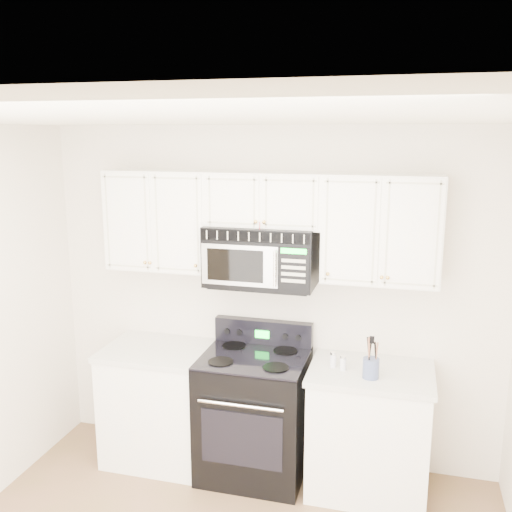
% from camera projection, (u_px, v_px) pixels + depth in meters
% --- Properties ---
extents(room, '(3.51, 3.51, 2.61)m').
position_uv_depth(room, '(187.00, 396.00, 2.75)').
color(room, brown).
rests_on(room, ground).
extents(base_cabinet_left, '(0.86, 0.65, 0.92)m').
position_uv_depth(base_cabinet_left, '(163.00, 407.00, 4.49)').
color(base_cabinet_left, white).
rests_on(base_cabinet_left, ground).
extents(base_cabinet_right, '(0.86, 0.65, 0.92)m').
position_uv_depth(base_cabinet_right, '(368.00, 434.00, 4.09)').
color(base_cabinet_right, white).
rests_on(base_cabinet_right, ground).
extents(range, '(0.77, 0.70, 1.12)m').
position_uv_depth(range, '(254.00, 413.00, 4.28)').
color(range, black).
rests_on(range, ground).
extents(upper_cabinets, '(2.44, 0.37, 0.75)m').
position_uv_depth(upper_cabinets, '(266.00, 219.00, 4.11)').
color(upper_cabinets, white).
rests_on(upper_cabinets, ground).
extents(microwave, '(0.79, 0.45, 0.44)m').
position_uv_depth(microwave, '(261.00, 256.00, 4.14)').
color(microwave, black).
rests_on(microwave, ground).
extents(utensil_crock, '(0.11, 0.11, 0.30)m').
position_uv_depth(utensil_crock, '(371.00, 367.00, 3.84)').
color(utensil_crock, '#404F6D').
rests_on(utensil_crock, base_cabinet_right).
extents(shaker_salt, '(0.05, 0.05, 0.11)m').
position_uv_depth(shaker_salt, '(333.00, 359.00, 4.02)').
color(shaker_salt, silver).
rests_on(shaker_salt, base_cabinet_right).
extents(shaker_pepper, '(0.04, 0.04, 0.11)m').
position_uv_depth(shaker_pepper, '(343.00, 363.00, 3.97)').
color(shaker_pepper, silver).
rests_on(shaker_pepper, base_cabinet_right).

